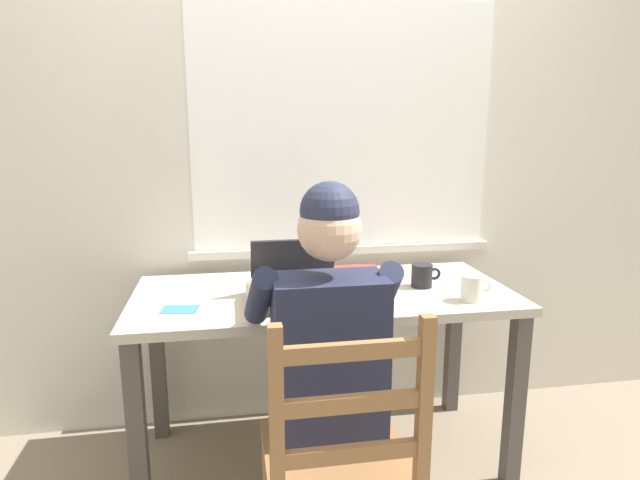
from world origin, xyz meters
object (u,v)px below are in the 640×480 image
(seated_person, at_px, (323,349))
(laptop, at_px, (296,286))
(coffee_mug_white, at_px, (472,288))
(desk, at_px, (323,315))
(computer_mouse, at_px, (368,299))
(wooden_chair, at_px, (340,462))
(coffee_mug_dark, at_px, (422,275))
(landscape_photo_print, at_px, (180,309))
(book_stack_main, at_px, (357,274))

(seated_person, distance_m, laptop, 0.35)
(coffee_mug_white, bearing_deg, desk, 158.00)
(seated_person, distance_m, computer_mouse, 0.33)
(desk, height_order, wooden_chair, wooden_chair)
(coffee_mug_white, bearing_deg, seated_person, -161.67)
(coffee_mug_dark, relative_size, landscape_photo_print, 0.95)
(seated_person, relative_size, coffee_mug_white, 10.52)
(coffee_mug_dark, xyz_separation_m, book_stack_main, (-0.24, 0.14, -0.02))
(seated_person, relative_size, book_stack_main, 6.32)
(desk, bearing_deg, book_stack_main, 36.58)
(seated_person, xyz_separation_m, book_stack_main, (0.24, 0.54, 0.09))
(seated_person, height_order, laptop, seated_person)
(laptop, bearing_deg, wooden_chair, -85.74)
(wooden_chair, height_order, book_stack_main, wooden_chair)
(desk, height_order, seated_person, seated_person)
(landscape_photo_print, bearing_deg, coffee_mug_dark, 15.17)
(seated_person, height_order, computer_mouse, seated_person)
(laptop, bearing_deg, book_stack_main, 36.74)
(seated_person, height_order, book_stack_main, seated_person)
(computer_mouse, xyz_separation_m, landscape_photo_print, (-0.69, 0.05, -0.02))
(wooden_chair, xyz_separation_m, book_stack_main, (0.24, 0.82, 0.32))
(laptop, xyz_separation_m, book_stack_main, (0.29, 0.21, -0.02))
(landscape_photo_print, bearing_deg, desk, 21.54)
(wooden_chair, distance_m, coffee_mug_white, 0.85)
(wooden_chair, relative_size, landscape_photo_print, 7.19)
(coffee_mug_white, bearing_deg, coffee_mug_dark, 121.14)
(wooden_chair, height_order, coffee_mug_dark, wooden_chair)
(computer_mouse, xyz_separation_m, coffee_mug_dark, (0.27, 0.17, 0.03))
(wooden_chair, xyz_separation_m, laptop, (-0.05, 0.60, 0.34))
(book_stack_main, bearing_deg, seated_person, -114.23)
(desk, relative_size, computer_mouse, 14.99)
(wooden_chair, height_order, coffee_mug_white, wooden_chair)
(laptop, height_order, landscape_photo_print, laptop)
(seated_person, xyz_separation_m, wooden_chair, (-0.00, -0.28, -0.22))
(seated_person, bearing_deg, desk, 79.55)
(laptop, relative_size, book_stack_main, 1.68)
(wooden_chair, bearing_deg, desk, 83.71)
(coffee_mug_white, distance_m, landscape_photo_print, 1.09)
(laptop, distance_m, computer_mouse, 0.28)
(laptop, xyz_separation_m, computer_mouse, (0.26, -0.09, -0.04))
(seated_person, height_order, coffee_mug_white, seated_person)
(computer_mouse, bearing_deg, coffee_mug_dark, 31.49)
(seated_person, bearing_deg, coffee_mug_white, 18.33)
(desk, relative_size, coffee_mug_white, 12.72)
(computer_mouse, xyz_separation_m, coffee_mug_white, (0.39, -0.04, 0.03))
(laptop, bearing_deg, landscape_photo_print, -174.71)
(laptop, xyz_separation_m, landscape_photo_print, (-0.43, -0.04, -0.05))
(seated_person, distance_m, landscape_photo_print, 0.56)
(computer_mouse, relative_size, coffee_mug_white, 0.85)
(coffee_mug_white, bearing_deg, computer_mouse, 174.87)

